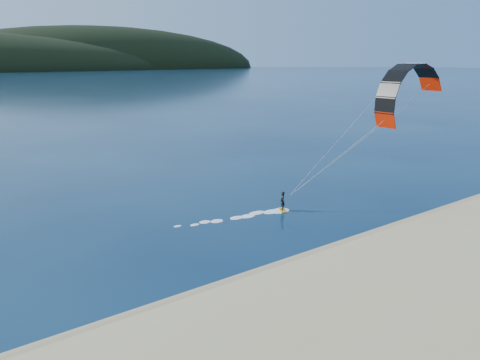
% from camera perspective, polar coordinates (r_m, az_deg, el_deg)
% --- Properties ---
extents(ground, '(1800.00, 1800.00, 0.00)m').
position_cam_1_polar(ground, '(26.78, 10.08, -15.53)').
color(ground, '#071936').
rests_on(ground, ground).
extents(wet_sand, '(220.00, 2.50, 0.10)m').
position_cam_1_polar(wet_sand, '(29.63, 3.71, -12.05)').
color(wet_sand, '#998459').
rests_on(wet_sand, ground).
extents(kitesurfer_near, '(25.19, 8.28, 14.54)m').
position_cam_1_polar(kitesurfer_near, '(43.95, 20.04, 8.59)').
color(kitesurfer_near, '#C08D16').
rests_on(kitesurfer_near, ground).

